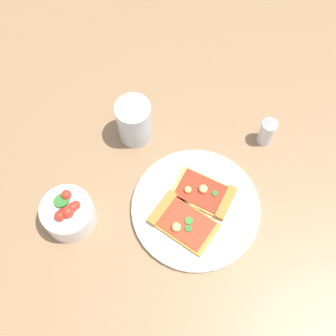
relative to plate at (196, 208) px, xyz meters
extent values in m
plane|color=#93704C|center=(0.02, 0.01, -0.01)|extent=(2.40, 2.40, 0.00)
cylinder|color=silver|center=(0.00, 0.00, 0.00)|extent=(0.27, 0.27, 0.01)
cube|color=gold|center=(0.00, 0.04, 0.01)|extent=(0.14, 0.09, 0.01)
cube|color=#B77A33|center=(0.06, 0.04, 0.01)|extent=(0.03, 0.08, 0.01)
cube|color=red|center=(0.00, 0.04, 0.02)|extent=(0.12, 0.08, 0.00)
sphere|color=#EAD172|center=(0.01, 0.06, 0.02)|extent=(0.02, 0.02, 0.02)
cylinder|color=#388433|center=(0.00, 0.04, 0.02)|extent=(0.02, 0.02, 0.00)
cylinder|color=#2D722D|center=(-0.01, 0.05, 0.02)|extent=(0.01, 0.01, 0.00)
cube|color=#E5B256|center=(0.00, -0.03, 0.01)|extent=(0.13, 0.08, 0.01)
cube|color=#B77A33|center=(-0.05, -0.04, 0.01)|extent=(0.02, 0.08, 0.01)
cube|color=#B22D19|center=(0.00, -0.03, 0.02)|extent=(0.11, 0.07, 0.00)
sphere|color=#F2D87F|center=(0.00, -0.04, 0.02)|extent=(0.02, 0.02, 0.02)
sphere|color=#EAD172|center=(0.03, -0.02, 0.02)|extent=(0.02, 0.02, 0.02)
cylinder|color=#2D722D|center=(-0.02, -0.04, 0.02)|extent=(0.01, 0.01, 0.00)
cylinder|color=white|center=(0.21, 0.15, 0.02)|extent=(0.11, 0.11, 0.06)
torus|color=white|center=(0.21, 0.15, 0.05)|extent=(0.11, 0.11, 0.01)
sphere|color=red|center=(0.23, 0.12, 0.06)|extent=(0.02, 0.02, 0.02)
sphere|color=red|center=(0.21, 0.16, 0.06)|extent=(0.02, 0.02, 0.02)
sphere|color=red|center=(0.21, 0.16, 0.06)|extent=(0.02, 0.02, 0.02)
sphere|color=red|center=(0.20, 0.15, 0.06)|extent=(0.02, 0.02, 0.02)
sphere|color=red|center=(0.20, 0.13, 0.06)|extent=(0.02, 0.02, 0.02)
sphere|color=red|center=(0.20, 0.14, 0.06)|extent=(0.02, 0.02, 0.02)
cylinder|color=#388433|center=(0.23, 0.14, 0.06)|extent=(0.04, 0.04, 0.01)
cylinder|color=silver|center=(0.21, -0.09, 0.05)|extent=(0.08, 0.08, 0.11)
cylinder|color=black|center=(0.21, -0.09, 0.04)|extent=(0.07, 0.07, 0.08)
cube|color=white|center=(0.19, -0.09, 0.07)|extent=(0.03, 0.03, 0.02)
cube|color=white|center=(0.19, -0.08, 0.07)|extent=(0.03, 0.03, 0.02)
cylinder|color=silver|center=(-0.05, -0.22, 0.03)|extent=(0.03, 0.03, 0.07)
cone|color=silver|center=(-0.05, -0.22, 0.07)|extent=(0.03, 0.03, 0.01)
camera|label=1|loc=(-0.10, 0.29, 0.87)|focal=46.74mm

